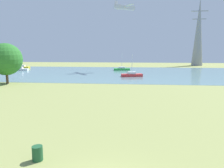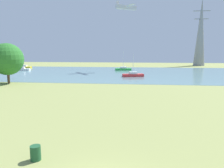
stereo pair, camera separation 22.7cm
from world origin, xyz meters
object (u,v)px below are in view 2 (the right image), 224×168
tree_mid_shore (7,59)px  electricity_pylon (201,32)px  sailboat_red (133,75)px  litter_bin (36,153)px  light_aircraft (126,7)px  sailboat_green (123,69)px  sailboat_yellow (24,67)px  sailboat_white (22,69)px

tree_mid_shore → electricity_pylon: (47.66, 53.70, 8.89)m
sailboat_red → electricity_pylon: (25.51, 40.81, 12.79)m
litter_bin → light_aircraft: light_aircraft is taller
sailboat_green → sailboat_yellow: size_ratio=1.00×
sailboat_white → sailboat_yellow: 8.97m
sailboat_green → light_aircraft: (0.68, -1.03, 17.69)m
sailboat_white → electricity_pylon: size_ratio=0.20×
sailboat_white → sailboat_red: (33.44, -11.84, -0.00)m
sailboat_white → sailboat_green: (30.22, 4.18, 0.00)m
sailboat_red → sailboat_yellow: sailboat_yellow is taller
litter_bin → sailboat_red: bearing=83.3°
litter_bin → sailboat_yellow: sailboat_yellow is taller
tree_mid_shore → light_aircraft: size_ratio=0.94×
sailboat_white → light_aircraft: light_aircraft is taller
sailboat_green → light_aircraft: 17.74m
sailboat_white → sailboat_yellow: (-3.60, 8.22, 0.00)m
tree_mid_shore → light_aircraft: 36.77m
sailboat_green → electricity_pylon: (28.73, 24.80, 12.78)m
sailboat_yellow → light_aircraft: size_ratio=0.73×
sailboat_white → sailboat_red: 35.47m
tree_mid_shore → sailboat_red: bearing=30.2°
sailboat_white → sailboat_green: size_ratio=0.95×
litter_bin → sailboat_green: bearing=88.6°
light_aircraft → sailboat_yellow: bearing=171.6°
sailboat_white → sailboat_green: 30.51m
sailboat_white → tree_mid_shore: (11.29, -24.73, 3.89)m
light_aircraft → litter_bin: bearing=-92.2°
tree_mid_shore → light_aircraft: (19.61, 27.87, 13.80)m
sailboat_white → sailboat_yellow: size_ratio=0.96×
sailboat_green → electricity_pylon: bearing=40.8°
sailboat_yellow → tree_mid_shore: tree_mid_shore is taller
litter_bin → sailboat_yellow: 67.21m
litter_bin → sailboat_white: 58.28m
litter_bin → sailboat_yellow: bearing=118.9°
litter_bin → light_aircraft: (2.02, 53.76, 17.74)m
electricity_pylon → light_aircraft: (-28.04, -25.83, 4.91)m
sailboat_white → light_aircraft: size_ratio=0.70×
sailboat_yellow → tree_mid_shore: size_ratio=0.78×
sailboat_yellow → light_aircraft: (34.50, -5.08, 17.69)m
sailboat_red → electricity_pylon: bearing=58.0°
tree_mid_shore → sailboat_green: bearing=56.8°
sailboat_green → sailboat_white: bearing=-172.1°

